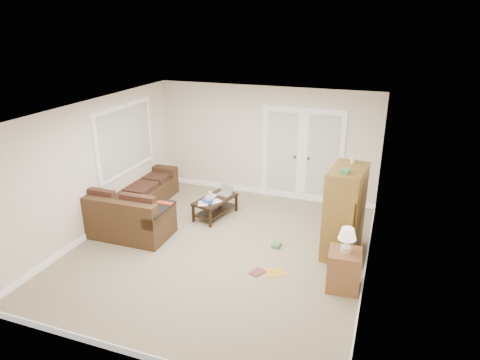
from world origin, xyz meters
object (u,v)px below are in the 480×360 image
at_px(tv_armoire, 344,211).
at_px(side_cabinet, 344,267).
at_px(coffee_table, 216,206).
at_px(sectional_sofa, 131,204).

relative_size(tv_armoire, side_cabinet, 1.66).
height_order(coffee_table, tv_armoire, tv_armoire).
bearing_deg(tv_armoire, coffee_table, 173.02).
bearing_deg(coffee_table, sectional_sofa, -143.35).
height_order(coffee_table, side_cabinet, side_cabinet).
relative_size(coffee_table, tv_armoire, 0.64).
relative_size(coffee_table, side_cabinet, 1.07).
height_order(sectional_sofa, tv_armoire, tv_armoire).
relative_size(sectional_sofa, tv_armoire, 1.60).
bearing_deg(side_cabinet, sectional_sofa, 163.33).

